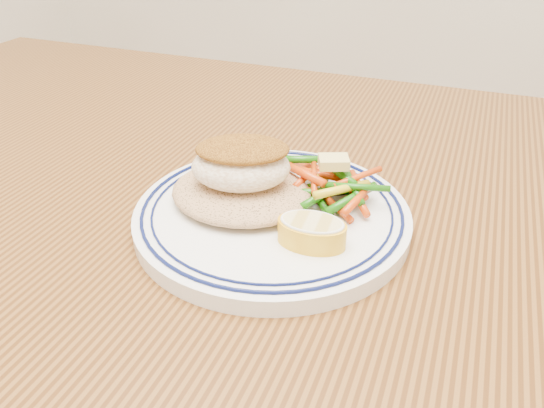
{
  "coord_description": "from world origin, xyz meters",
  "views": [
    {
      "loc": [
        0.11,
        -0.37,
        1.01
      ],
      "look_at": [
        -0.04,
        0.01,
        0.77
      ],
      "focal_mm": 35.0,
      "sensor_mm": 36.0,
      "label": 1
    }
  ],
  "objects_px": {
    "dining_table": "(306,317)",
    "vegetable_pile": "(329,185)",
    "fish_fillet": "(241,163)",
    "lemon_wedge": "(312,231)",
    "plate": "(272,214)",
    "rice_pilaf": "(241,189)"
  },
  "relations": [
    {
      "from": "rice_pilaf",
      "to": "lemon_wedge",
      "type": "height_order",
      "value": "rice_pilaf"
    },
    {
      "from": "plate",
      "to": "vegetable_pile",
      "type": "bearing_deg",
      "value": 42.1
    },
    {
      "from": "dining_table",
      "to": "vegetable_pile",
      "type": "bearing_deg",
      "value": 86.21
    },
    {
      "from": "vegetable_pile",
      "to": "plate",
      "type": "bearing_deg",
      "value": -137.9
    },
    {
      "from": "vegetable_pile",
      "to": "lemon_wedge",
      "type": "relative_size",
      "value": 1.99
    },
    {
      "from": "vegetable_pile",
      "to": "dining_table",
      "type": "bearing_deg",
      "value": -93.79
    },
    {
      "from": "dining_table",
      "to": "plate",
      "type": "relative_size",
      "value": 6.12
    },
    {
      "from": "fish_fillet",
      "to": "vegetable_pile",
      "type": "height_order",
      "value": "fish_fillet"
    },
    {
      "from": "rice_pilaf",
      "to": "vegetable_pile",
      "type": "xyz_separation_m",
      "value": [
        0.07,
        0.03,
        0.0
      ]
    },
    {
      "from": "vegetable_pile",
      "to": "lemon_wedge",
      "type": "bearing_deg",
      "value": -84.02
    },
    {
      "from": "plate",
      "to": "vegetable_pile",
      "type": "distance_m",
      "value": 0.06
    },
    {
      "from": "plate",
      "to": "vegetable_pile",
      "type": "relative_size",
      "value": 2.13
    },
    {
      "from": "plate",
      "to": "rice_pilaf",
      "type": "bearing_deg",
      "value": 174.47
    },
    {
      "from": "dining_table",
      "to": "vegetable_pile",
      "type": "relative_size",
      "value": 13.06
    },
    {
      "from": "rice_pilaf",
      "to": "vegetable_pile",
      "type": "relative_size",
      "value": 1.12
    },
    {
      "from": "dining_table",
      "to": "plate",
      "type": "distance_m",
      "value": 0.11
    },
    {
      "from": "plate",
      "to": "vegetable_pile",
      "type": "xyz_separation_m",
      "value": [
        0.04,
        0.04,
        0.02
      ]
    },
    {
      "from": "dining_table",
      "to": "fish_fillet",
      "type": "xyz_separation_m",
      "value": [
        -0.07,
        0.01,
        0.15
      ]
    },
    {
      "from": "plate",
      "to": "lemon_wedge",
      "type": "relative_size",
      "value": 4.24
    },
    {
      "from": "dining_table",
      "to": "lemon_wedge",
      "type": "relative_size",
      "value": 25.97
    },
    {
      "from": "dining_table",
      "to": "vegetable_pile",
      "type": "height_order",
      "value": "vegetable_pile"
    },
    {
      "from": "rice_pilaf",
      "to": "fish_fillet",
      "type": "distance_m",
      "value": 0.03
    }
  ]
}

